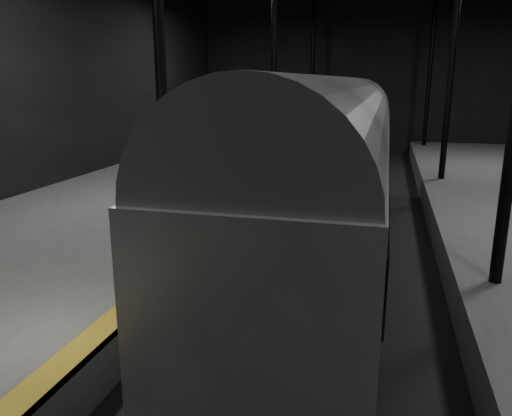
% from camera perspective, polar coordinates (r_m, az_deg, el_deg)
% --- Properties ---
extents(ground, '(44.00, 44.00, 0.00)m').
position_cam_1_polar(ground, '(15.92, 9.01, -4.87)').
color(ground, black).
rests_on(ground, ground).
extents(platform_left, '(9.00, 43.80, 1.00)m').
position_cam_1_polar(platform_left, '(18.02, -15.37, -1.27)').
color(platform_left, '#51514E').
rests_on(platform_left, ground).
extents(tactile_strip, '(0.50, 43.80, 0.01)m').
position_cam_1_polar(tactile_strip, '(16.23, -2.34, -0.62)').
color(tactile_strip, olive).
rests_on(tactile_strip, platform_left).
extents(track, '(2.40, 43.00, 0.24)m').
position_cam_1_polar(track, '(15.90, 9.02, -4.64)').
color(track, '#3F3328').
rests_on(track, ground).
extents(train, '(2.91, 19.40, 5.18)m').
position_cam_1_polar(train, '(14.39, 9.11, 4.96)').
color(train, '#999CA0').
rests_on(train, ground).
extents(woman, '(0.72, 0.54, 1.80)m').
position_cam_1_polar(woman, '(11.27, -13.65, -3.10)').
color(woman, tan).
rests_on(woman, platform_left).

